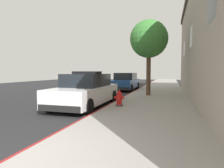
{
  "coord_description": "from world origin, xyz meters",
  "views": [
    {
      "loc": [
        2.66,
        -2.64,
        1.66
      ],
      "look_at": [
        -0.35,
        7.45,
        1.0
      ],
      "focal_mm": 31.4,
      "sensor_mm": 36.0,
      "label": 1
    }
  ],
  "objects_px": {
    "parked_car_silver_ahead": "(126,82)",
    "fire_hydrant": "(119,98)",
    "police_cruiser": "(86,91)",
    "street_tree": "(149,39)"
  },
  "relations": [
    {
      "from": "police_cruiser",
      "to": "street_tree",
      "type": "height_order",
      "value": "street_tree"
    },
    {
      "from": "parked_car_silver_ahead",
      "to": "street_tree",
      "type": "distance_m",
      "value": 6.09
    },
    {
      "from": "parked_car_silver_ahead",
      "to": "fire_hydrant",
      "type": "distance_m",
      "value": 9.28
    },
    {
      "from": "parked_car_silver_ahead",
      "to": "fire_hydrant",
      "type": "xyz_separation_m",
      "value": [
        1.76,
        -9.11,
        -0.24
      ]
    },
    {
      "from": "police_cruiser",
      "to": "parked_car_silver_ahead",
      "type": "xyz_separation_m",
      "value": [
        -0.04,
        8.81,
        -0.0
      ]
    },
    {
      "from": "police_cruiser",
      "to": "parked_car_silver_ahead",
      "type": "distance_m",
      "value": 8.81
    },
    {
      "from": "fire_hydrant",
      "to": "police_cruiser",
      "type": "bearing_deg",
      "value": 169.91
    },
    {
      "from": "parked_car_silver_ahead",
      "to": "fire_hydrant",
      "type": "bearing_deg",
      "value": -79.08
    },
    {
      "from": "fire_hydrant",
      "to": "parked_car_silver_ahead",
      "type": "bearing_deg",
      "value": 100.92
    },
    {
      "from": "parked_car_silver_ahead",
      "to": "street_tree",
      "type": "height_order",
      "value": "street_tree"
    }
  ]
}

